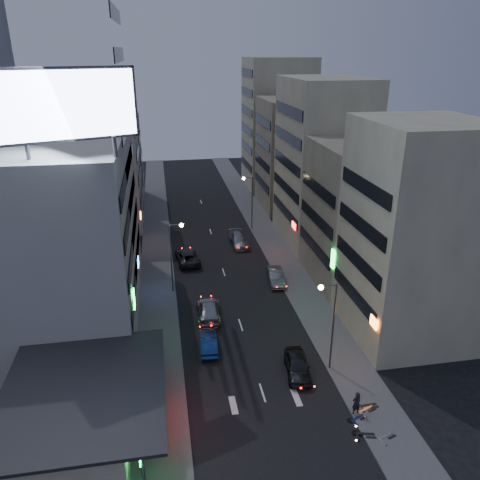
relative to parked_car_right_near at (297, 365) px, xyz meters
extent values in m
plane|color=black|center=(-3.38, -5.83, -0.80)|extent=(180.00, 180.00, 0.00)
cube|color=#4C4C4F|center=(-11.38, 24.17, -0.74)|extent=(4.00, 120.00, 0.12)
cube|color=#4C4C4F|center=(4.62, 24.17, -0.74)|extent=(4.00, 120.00, 0.12)
cube|color=beige|center=(-17.38, -3.83, 1.00)|extent=(8.00, 12.00, 3.60)
cube|color=black|center=(-16.38, -3.83, 2.95)|extent=(11.00, 13.00, 0.25)
cube|color=black|center=(-12.28, -3.83, 2.30)|extent=(0.12, 4.00, 0.90)
cube|color=#FF1E14|center=(-12.20, -3.83, 2.30)|extent=(0.04, 3.70, 0.70)
cube|color=#A2A29E|center=(-20.38, 14.17, 8.20)|extent=(14.00, 24.00, 18.00)
cube|color=beige|center=(11.62, 4.67, 9.20)|extent=(10.00, 11.00, 20.00)
cube|color=tan|center=(12.12, 16.17, 7.20)|extent=(11.00, 12.00, 16.00)
cube|color=beige|center=(11.62, 29.17, 10.20)|extent=(10.00, 14.00, 22.00)
cube|color=#A2A29E|center=(-18.88, 39.17, 9.20)|extent=(11.00, 10.00, 20.00)
cube|color=gray|center=(-19.38, 52.17, 6.70)|extent=(12.00, 10.00, 15.00)
cube|color=tan|center=(12.12, 44.17, 8.20)|extent=(11.00, 12.00, 18.00)
cube|color=beige|center=(12.62, 58.17, 11.20)|extent=(12.00, 12.00, 24.00)
cylinder|color=#595B60|center=(-19.38, 4.17, 17.95)|extent=(0.30, 0.30, 1.50)
cylinder|color=#595B60|center=(-13.38, 4.17, 17.95)|extent=(0.30, 0.30, 1.50)
cube|color=black|center=(-16.38, 4.17, 20.90)|extent=(9.52, 3.75, 5.00)
cube|color=#BFD4FF|center=(-16.31, 3.96, 20.90)|extent=(9.04, 3.34, 4.60)
cylinder|color=#595B60|center=(2.92, 0.17, 3.32)|extent=(0.16, 0.16, 8.00)
cylinder|color=#595B60|center=(2.22, 0.17, 7.22)|extent=(1.40, 0.10, 0.10)
sphere|color=#FFD88C|center=(1.62, 0.17, 7.12)|extent=(0.44, 0.44, 0.44)
cylinder|color=#595B60|center=(-9.68, 16.17, 3.32)|extent=(0.16, 0.16, 8.00)
cylinder|color=#595B60|center=(-8.98, 16.17, 7.22)|extent=(1.40, 0.10, 0.10)
sphere|color=#FFD88C|center=(-8.38, 16.17, 7.12)|extent=(0.44, 0.44, 0.44)
cylinder|color=#595B60|center=(2.92, 34.17, 3.32)|extent=(0.16, 0.16, 8.00)
cylinder|color=#595B60|center=(2.22, 34.17, 7.22)|extent=(1.40, 0.10, 0.10)
sphere|color=#FFD88C|center=(1.62, 34.17, 7.12)|extent=(0.44, 0.44, 0.44)
imported|color=black|center=(0.00, 0.00, 0.00)|extent=(2.51, 4.93, 1.61)
imported|color=gray|center=(2.22, 16.44, -0.03)|extent=(2.06, 4.85, 1.56)
imported|color=#242529|center=(-7.50, 23.79, -0.01)|extent=(3.14, 5.92, 1.58)
imported|color=gray|center=(-0.06, 28.28, -0.01)|extent=(2.37, 5.54, 1.59)
imported|color=navy|center=(-6.94, 4.71, -0.09)|extent=(1.79, 4.43, 1.43)
imported|color=#9EA0A6|center=(-6.28, 10.23, -0.01)|extent=(2.67, 5.66, 1.60)
imported|color=black|center=(2.92, -5.35, 0.27)|extent=(0.77, 0.57, 1.91)
camera|label=1|loc=(-10.25, -30.83, 24.44)|focal=35.00mm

